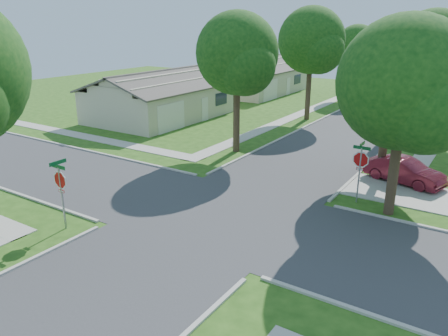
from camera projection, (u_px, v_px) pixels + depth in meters
name	position (u px, v px, depth m)	size (l,w,h in m)	color
ground	(221.00, 214.00, 19.64)	(100.00, 100.00, 0.00)	#264A14
road_ns	(221.00, 214.00, 19.64)	(7.00, 100.00, 0.02)	#333335
sidewalk_ne	(448.00, 123.00, 37.16)	(1.20, 40.00, 0.04)	#9E9B91
sidewalk_nw	(313.00, 108.00, 43.46)	(1.20, 40.00, 0.04)	#9E9B91
driveway	(437.00, 200.00, 21.20)	(8.80, 3.60, 0.05)	#9E9B91
stop_sign_sw	(60.00, 183.00, 17.68)	(1.05, 0.80, 2.98)	gray
stop_sign_ne	(360.00, 162.00, 20.31)	(1.05, 0.80, 2.98)	gray
tree_e_near	(393.00, 74.00, 22.55)	(4.97, 4.80, 8.28)	#38281C
tree_e_mid	(433.00, 50.00, 31.90)	(5.59, 5.40, 9.21)	#38281C
tree_w_near	(238.00, 57.00, 27.25)	(5.38, 5.20, 8.97)	#38281C
tree_w_mid	(312.00, 44.00, 36.67)	(5.80, 5.60, 9.56)	#38281C
tree_w_far	(357.00, 48.00, 47.33)	(4.76, 4.60, 8.04)	#38281C
tree_ne_corner	(406.00, 89.00, 17.92)	(5.80, 5.60, 8.66)	#38281C
house_nw_near	(164.00, 100.00, 39.33)	(8.42, 13.60, 4.23)	#B5AB8F
house_nw_far	(256.00, 80.00, 52.85)	(8.42, 13.60, 4.23)	#B5AB8F
car_driveway	(404.00, 171.00, 23.25)	(1.45, 4.15, 1.37)	maroon
car_curb_east	(414.00, 93.00, 48.42)	(1.66, 4.12, 1.40)	black
car_curb_west	(370.00, 98.00, 45.30)	(1.98, 4.88, 1.42)	black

